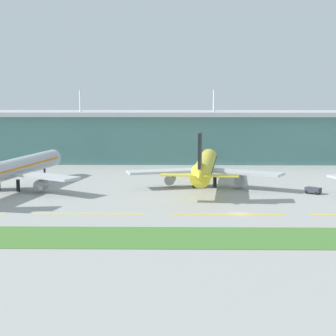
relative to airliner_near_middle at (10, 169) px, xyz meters
name	(u,v)px	position (x,y,z in m)	size (l,w,h in m)	color
ground_plane	(239,214)	(65.81, -32.91, -6.46)	(600.00, 600.00, 0.00)	#9E9E99
terminal_building	(213,136)	(65.81, 75.95, 4.51)	(288.00, 34.00, 30.53)	slate
airliner_near_middle	(10,169)	(0.00, 0.00, 0.00)	(47.84, 71.05, 18.90)	#ADB2BC
airliner_center	(205,167)	(59.21, 7.39, -0.01)	(48.55, 62.12, 18.90)	yellow
taxiway_stripe_mid_west	(88,214)	(28.81, -33.75, -6.44)	(28.00, 0.70, 0.04)	yellow
taxiway_stripe_centre	(227,214)	(62.81, -33.75, -6.44)	(28.00, 0.70, 0.04)	yellow
grass_verge	(252,238)	(65.81, -56.62, -6.41)	(300.00, 18.00, 0.10)	#477A33
pushback_tug	(313,190)	(90.41, -4.45, -5.36)	(4.93, 4.63, 1.85)	#333842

